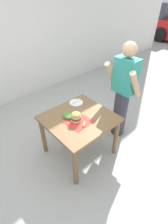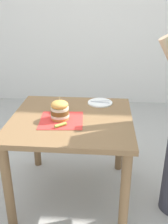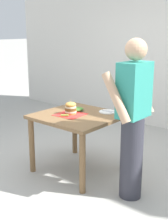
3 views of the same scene
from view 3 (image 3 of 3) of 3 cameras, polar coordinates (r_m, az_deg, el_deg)
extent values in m
plane|color=#ADAAA3|center=(4.12, -1.08, -10.50)|extent=(80.00, 80.00, 0.00)
cube|color=brown|center=(3.86, -1.13, -0.75)|extent=(0.93, 0.96, 0.04)
cylinder|color=brown|center=(4.52, -1.71, -3.28)|extent=(0.07, 0.07, 0.70)
cylinder|color=brown|center=(4.00, -9.53, -6.02)|extent=(0.07, 0.07, 0.70)
cylinder|color=brown|center=(4.04, 7.22, -5.69)|extent=(0.07, 0.07, 0.70)
cylinder|color=brown|center=(3.44, -0.30, -9.39)|extent=(0.07, 0.07, 0.70)
cube|color=red|center=(3.85, -2.53, -0.45)|extent=(0.35, 0.35, 0.00)
cylinder|color=gold|center=(3.88, -2.45, -0.16)|extent=(0.13, 0.13, 0.02)
cylinder|color=beige|center=(3.87, -2.45, 0.13)|extent=(0.15, 0.15, 0.02)
cylinder|color=brown|center=(3.86, -2.45, 0.53)|extent=(0.14, 0.14, 0.04)
cylinder|color=beige|center=(3.86, -2.46, 0.94)|extent=(0.14, 0.14, 0.02)
ellipsoid|color=gold|center=(3.85, -2.46, 1.37)|extent=(0.13, 0.13, 0.06)
cylinder|color=#D1B77F|center=(3.84, -2.47, 1.98)|extent=(0.00, 0.00, 0.05)
cylinder|color=#8EA83D|center=(3.76, -3.56, -0.62)|extent=(0.08, 0.09, 0.02)
cylinder|color=white|center=(3.96, 4.34, 0.03)|extent=(0.22, 0.22, 0.01)
cylinder|color=silver|center=(3.97, 4.47, 0.21)|extent=(0.04, 0.17, 0.01)
cylinder|color=silver|center=(3.95, 4.21, 0.13)|extent=(0.03, 0.17, 0.01)
ellipsoid|color=#477F33|center=(4.00, -1.22, 0.51)|extent=(0.18, 0.14, 0.05)
cylinder|color=#33333D|center=(3.38, 8.66, -8.26)|extent=(0.24, 0.24, 0.90)
cube|color=teal|center=(3.16, 9.18, 3.99)|extent=(0.36, 0.22, 0.56)
sphere|color=tan|center=(3.11, 9.50, 11.23)|extent=(0.22, 0.22, 0.22)
cylinder|color=tan|center=(3.40, 10.31, 3.84)|extent=(0.09, 0.34, 0.50)
cylinder|color=tan|center=(3.01, 5.88, 2.58)|extent=(0.09, 0.34, 0.50)
camera|label=1|loc=(3.99, -33.41, 20.88)|focal=28.00mm
camera|label=2|loc=(2.39, -27.64, 9.35)|focal=42.00mm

